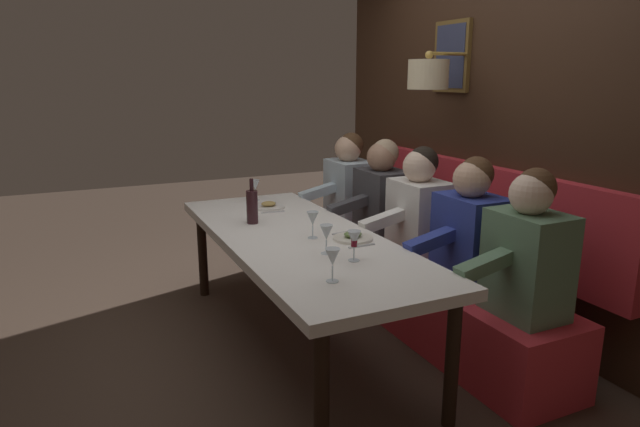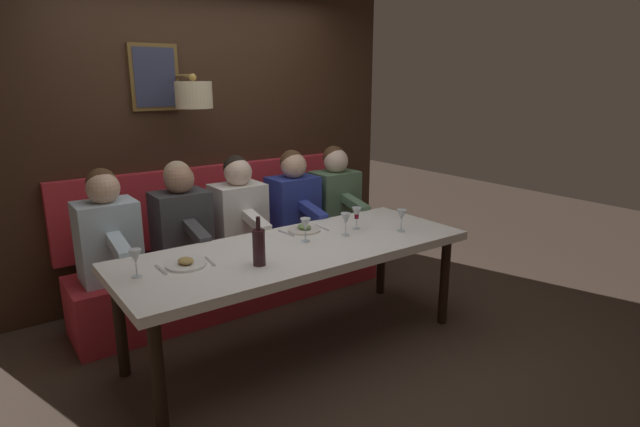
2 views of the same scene
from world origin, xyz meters
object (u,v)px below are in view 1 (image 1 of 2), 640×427
object	(u,v)px
diner_farthest	(349,184)
wine_bottle	(252,206)
wine_glass_0	(255,186)
wine_glass_4	(313,219)
dining_table	(298,245)
diner_far	(382,196)
wine_glass_2	(333,258)
diner_middle	(419,209)
diner_nearest	(528,249)
wine_glass_3	(327,233)
diner_near	(470,228)
wine_glass_1	(354,240)

from	to	relation	value
diner_farthest	wine_bottle	size ratio (longest dim) A/B	2.64
wine_glass_0	wine_glass_4	xyz separation A→B (m)	(-0.02, -1.14, 0.00)
dining_table	wine_glass_4	size ratio (longest dim) A/B	14.53
diner_far	wine_glass_2	bearing A→B (deg)	-129.48
diner_middle	wine_glass_2	world-z (taller)	diner_middle
diner_nearest	diner_middle	xyz separation A→B (m)	(0.00, 0.97, 0.00)
wine_glass_4	wine_bottle	xyz separation A→B (m)	(-0.22, 0.48, -0.00)
dining_table	wine_glass_2	bearing A→B (deg)	-101.06
wine_glass_2	wine_glass_4	xyz separation A→B (m)	(0.21, 0.70, 0.00)
diner_farthest	wine_glass_3	world-z (taller)	diner_farthest
diner_far	diner_farthest	distance (m)	0.53
wine_glass_0	wine_glass_2	xyz separation A→B (m)	(-0.23, -1.84, 0.00)
diner_near	diner_farthest	bearing A→B (deg)	90.00
dining_table	wine_glass_0	world-z (taller)	wine_glass_0
diner_near	wine_glass_1	xyz separation A→B (m)	(-0.80, -0.04, 0.04)
wine_glass_2	wine_glass_3	world-z (taller)	same
diner_near	diner_far	xyz separation A→B (m)	(0.00, 1.00, 0.00)
diner_nearest	wine_glass_1	bearing A→B (deg)	152.73
dining_table	diner_far	xyz separation A→B (m)	(0.88, 0.46, 0.14)
wine_glass_2	wine_bottle	world-z (taller)	wine_bottle
diner_far	diner_farthest	world-z (taller)	same
wine_glass_0	dining_table	bearing A→B (deg)	-94.25
diner_far	wine_glass_0	xyz separation A→B (m)	(-0.81, 0.57, 0.04)
wine_glass_0	wine_glass_4	bearing A→B (deg)	-91.00
dining_table	diner_far	world-z (taller)	diner_far
wine_glass_1	diner_middle	bearing A→B (deg)	34.87
diner_near	diner_middle	world-z (taller)	same
diner_far	wine_glass_1	distance (m)	1.31
diner_middle	wine_glass_4	size ratio (longest dim) A/B	4.82
wine_bottle	wine_glass_1	bearing A→B (deg)	-75.74
diner_nearest	diner_far	distance (m)	1.45
wine_glass_2	wine_bottle	distance (m)	1.18
diner_farthest	wine_glass_4	bearing A→B (deg)	-127.11
diner_middle	wine_glass_1	bearing A→B (deg)	-145.13
wine_glass_2	wine_glass_4	bearing A→B (deg)	73.02
diner_near	wine_bottle	bearing A→B (deg)	138.56
diner_farthest	diner_near	bearing A→B (deg)	-90.00
wine_bottle	wine_glass_0	bearing A→B (deg)	69.84
diner_far	wine_glass_0	size ratio (longest dim) A/B	4.82
diner_nearest	wine_glass_0	bearing A→B (deg)	111.70
dining_table	wine_glass_1	world-z (taller)	wine_glass_1
diner_farthest	wine_glass_2	bearing A→B (deg)	-120.12
wine_glass_4	wine_glass_1	bearing A→B (deg)	-87.08
dining_table	wine_glass_4	distance (m)	0.22
dining_table	diner_near	bearing A→B (deg)	-31.54
diner_near	wine_glass_4	world-z (taller)	diner_near
dining_table	wine_glass_2	world-z (taller)	wine_glass_2
wine_glass_0	diner_far	bearing A→B (deg)	-35.52
diner_near	diner_farthest	distance (m)	1.53
diner_far	diner_middle	bearing A→B (deg)	-90.00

